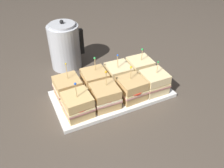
{
  "coord_description": "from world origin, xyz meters",
  "views": [
    {
      "loc": [
        -0.37,
        -0.78,
        0.72
      ],
      "look_at": [
        0.0,
        0.0,
        0.07
      ],
      "focal_mm": 38.0,
      "sensor_mm": 36.0,
      "label": 1
    }
  ],
  "objects": [
    {
      "name": "ground_plane",
      "position": [
        0.0,
        0.0,
        0.0
      ],
      "size": [
        6.0,
        6.0,
        0.0
      ],
      "primitive_type": "plane",
      "color": "#4C4238"
    },
    {
      "name": "sandwich_back_far_right",
      "position": [
        0.19,
        0.06,
        0.07
      ],
      "size": [
        0.12,
        0.12,
        0.16
      ],
      "color": "beige",
      "rests_on": "serving_platter"
    },
    {
      "name": "kettle_steel",
      "position": [
        -0.11,
        0.35,
        0.12
      ],
      "size": [
        0.19,
        0.16,
        0.27
      ],
      "color": "#B7BABF",
      "rests_on": "ground_plane"
    },
    {
      "name": "sandwich_front_center_right",
      "position": [
        0.07,
        -0.06,
        0.07
      ],
      "size": [
        0.12,
        0.12,
        0.16
      ],
      "color": "tan",
      "rests_on": "serving_platter"
    },
    {
      "name": "sandwich_back_center_left",
      "position": [
        -0.06,
        0.06,
        0.07
      ],
      "size": [
        0.12,
        0.12,
        0.17
      ],
      "color": "tan",
      "rests_on": "serving_platter"
    },
    {
      "name": "sandwich_front_center_left",
      "position": [
        -0.06,
        -0.06,
        0.07
      ],
      "size": [
        0.12,
        0.12,
        0.17
      ],
      "color": "tan",
      "rests_on": "serving_platter"
    },
    {
      "name": "sandwich_front_far_left",
      "position": [
        -0.19,
        -0.07,
        0.07
      ],
      "size": [
        0.12,
        0.12,
        0.17
      ],
      "color": "tan",
      "rests_on": "serving_platter"
    },
    {
      "name": "serving_platter",
      "position": [
        0.0,
        0.0,
        0.01
      ],
      "size": [
        0.54,
        0.27,
        0.02
      ],
      "color": "white",
      "rests_on": "ground_plane"
    },
    {
      "name": "sandwich_front_far_right",
      "position": [
        0.18,
        -0.07,
        0.07
      ],
      "size": [
        0.12,
        0.12,
        0.16
      ],
      "color": "beige",
      "rests_on": "serving_platter"
    },
    {
      "name": "sandwich_back_far_left",
      "position": [
        -0.19,
        0.07,
        0.06
      ],
      "size": [
        0.12,
        0.12,
        0.17
      ],
      "color": "tan",
      "rests_on": "serving_platter"
    },
    {
      "name": "sandwich_back_center_right",
      "position": [
        0.06,
        0.06,
        0.07
      ],
      "size": [
        0.12,
        0.12,
        0.17
      ],
      "color": "beige",
      "rests_on": "serving_platter"
    }
  ]
}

